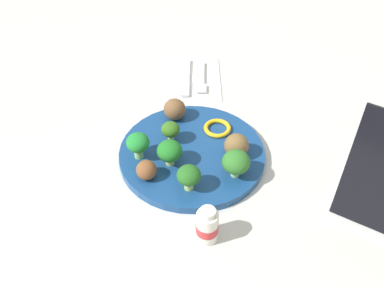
{
  "coord_description": "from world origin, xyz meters",
  "views": [
    {
      "loc": [
        0.68,
        -0.03,
        0.68
      ],
      "look_at": [
        0.0,
        0.0,
        0.04
      ],
      "focal_mm": 46.49,
      "sensor_mm": 36.0,
      "label": 1
    }
  ],
  "objects_px": {
    "broccoli_floret_back_left": "(189,176)",
    "meatball_mid_right": "(175,109)",
    "broccoli_floret_near_rim": "(236,162)",
    "meatball_far_rim": "(146,170)",
    "meatball_back_right": "(236,146)",
    "broccoli_floret_front_left": "(138,143)",
    "napkin": "(194,79)",
    "yogurt_bottle": "(207,226)",
    "broccoli_floret_front_right": "(171,130)",
    "pepper_ring_front_right": "(217,128)",
    "plate": "(192,155)",
    "knife": "(186,79)",
    "broccoli_floret_center": "(170,151)",
    "fork": "(202,79)"
  },
  "relations": [
    {
      "from": "broccoli_floret_back_left",
      "to": "meatball_mid_right",
      "type": "xyz_separation_m",
      "value": [
        -0.19,
        -0.02,
        -0.01
      ]
    },
    {
      "from": "broccoli_floret_near_rim",
      "to": "meatball_far_rim",
      "type": "bearing_deg",
      "value": -90.17
    },
    {
      "from": "meatball_back_right",
      "to": "meatball_mid_right",
      "type": "height_order",
      "value": "meatball_back_right"
    },
    {
      "from": "broccoli_floret_front_left",
      "to": "napkin",
      "type": "relative_size",
      "value": 0.32
    },
    {
      "from": "meatball_mid_right",
      "to": "yogurt_bottle",
      "type": "distance_m",
      "value": 0.3
    },
    {
      "from": "meatball_back_right",
      "to": "broccoli_floret_back_left",
      "type": "bearing_deg",
      "value": -48.41
    },
    {
      "from": "broccoli_floret_front_right",
      "to": "pepper_ring_front_right",
      "type": "height_order",
      "value": "broccoli_floret_front_right"
    },
    {
      "from": "yogurt_bottle",
      "to": "broccoli_floret_front_left",
      "type": "bearing_deg",
      "value": -146.84
    },
    {
      "from": "pepper_ring_front_right",
      "to": "plate",
      "type": "bearing_deg",
      "value": -41.12
    },
    {
      "from": "plate",
      "to": "broccoli_floret_front_left",
      "type": "bearing_deg",
      "value": -84.64
    },
    {
      "from": "plate",
      "to": "knife",
      "type": "distance_m",
      "value": 0.25
    },
    {
      "from": "plate",
      "to": "broccoli_floret_front_right",
      "type": "distance_m",
      "value": 0.06
    },
    {
      "from": "broccoli_floret_near_rim",
      "to": "broccoli_floret_back_left",
      "type": "height_order",
      "value": "broccoli_floret_near_rim"
    },
    {
      "from": "broccoli_floret_front_right",
      "to": "plate",
      "type": "bearing_deg",
      "value": 51.33
    },
    {
      "from": "broccoli_floret_front_left",
      "to": "yogurt_bottle",
      "type": "distance_m",
      "value": 0.22
    },
    {
      "from": "broccoli_floret_center",
      "to": "meatball_mid_right",
      "type": "height_order",
      "value": "broccoli_floret_center"
    },
    {
      "from": "pepper_ring_front_right",
      "to": "napkin",
      "type": "distance_m",
      "value": 0.2
    },
    {
      "from": "broccoli_floret_front_left",
      "to": "knife",
      "type": "xyz_separation_m",
      "value": [
        -0.26,
        0.1,
        -0.04
      ]
    },
    {
      "from": "meatball_back_right",
      "to": "yogurt_bottle",
      "type": "xyz_separation_m",
      "value": [
        0.18,
        -0.07,
        -0.01
      ]
    },
    {
      "from": "meatball_back_right",
      "to": "fork",
      "type": "xyz_separation_m",
      "value": [
        -0.26,
        -0.05,
        -0.03
      ]
    },
    {
      "from": "meatball_back_right",
      "to": "meatball_far_rim",
      "type": "relative_size",
      "value": 1.25
    },
    {
      "from": "broccoli_floret_back_left",
      "to": "napkin",
      "type": "relative_size",
      "value": 0.29
    },
    {
      "from": "napkin",
      "to": "knife",
      "type": "height_order",
      "value": "knife"
    },
    {
      "from": "plate",
      "to": "knife",
      "type": "xyz_separation_m",
      "value": [
        -0.25,
        -0.0,
        -0.0
      ]
    },
    {
      "from": "broccoli_floret_front_left",
      "to": "meatball_back_right",
      "type": "height_order",
      "value": "broccoli_floret_front_left"
    },
    {
      "from": "napkin",
      "to": "yogurt_bottle",
      "type": "xyz_separation_m",
      "value": [
        0.45,
        0.0,
        0.03
      ]
    },
    {
      "from": "broccoli_floret_near_rim",
      "to": "broccoli_floret_front_right",
      "type": "distance_m",
      "value": 0.15
    },
    {
      "from": "broccoli_floret_near_rim",
      "to": "broccoli_floret_front_right",
      "type": "bearing_deg",
      "value": -129.67
    },
    {
      "from": "broccoli_floret_front_left",
      "to": "napkin",
      "type": "height_order",
      "value": "broccoli_floret_front_left"
    },
    {
      "from": "broccoli_floret_front_left",
      "to": "broccoli_floret_center",
      "type": "xyz_separation_m",
      "value": [
        0.02,
        0.06,
        -0.0
      ]
    },
    {
      "from": "pepper_ring_front_right",
      "to": "fork",
      "type": "bearing_deg",
      "value": -173.57
    },
    {
      "from": "meatball_back_right",
      "to": "knife",
      "type": "distance_m",
      "value": 0.28
    },
    {
      "from": "plate",
      "to": "pepper_ring_front_right",
      "type": "height_order",
      "value": "pepper_ring_front_right"
    },
    {
      "from": "plate",
      "to": "broccoli_floret_back_left",
      "type": "bearing_deg",
      "value": -5.57
    },
    {
      "from": "broccoli_floret_front_right",
      "to": "yogurt_bottle",
      "type": "distance_m",
      "value": 0.23
    },
    {
      "from": "broccoli_floret_back_left",
      "to": "yogurt_bottle",
      "type": "height_order",
      "value": "yogurt_bottle"
    },
    {
      "from": "broccoli_floret_front_left",
      "to": "yogurt_bottle",
      "type": "bearing_deg",
      "value": 33.16
    },
    {
      "from": "broccoli_floret_near_rim",
      "to": "meatball_far_rim",
      "type": "distance_m",
      "value": 0.16
    },
    {
      "from": "broccoli_floret_near_rim",
      "to": "knife",
      "type": "bearing_deg",
      "value": -165.77
    },
    {
      "from": "pepper_ring_front_right",
      "to": "broccoli_floret_near_rim",
      "type": "bearing_deg",
      "value": 10.25
    },
    {
      "from": "broccoli_floret_front_left",
      "to": "broccoli_floret_back_left",
      "type": "bearing_deg",
      "value": 47.66
    },
    {
      "from": "fork",
      "to": "knife",
      "type": "bearing_deg",
      "value": -92.46
    },
    {
      "from": "yogurt_bottle",
      "to": "meatball_mid_right",
      "type": "bearing_deg",
      "value": -170.53
    },
    {
      "from": "broccoli_floret_front_right",
      "to": "broccoli_floret_back_left",
      "type": "bearing_deg",
      "value": 13.95
    },
    {
      "from": "broccoli_floret_front_right",
      "to": "broccoli_floret_front_left",
      "type": "height_order",
      "value": "broccoli_floret_front_left"
    },
    {
      "from": "yogurt_bottle",
      "to": "fork",
      "type": "bearing_deg",
      "value": 178.05
    },
    {
      "from": "plate",
      "to": "broccoli_floret_back_left",
      "type": "height_order",
      "value": "broccoli_floret_back_left"
    },
    {
      "from": "broccoli_floret_front_right",
      "to": "meatball_mid_right",
      "type": "xyz_separation_m",
      "value": [
        -0.07,
        0.01,
        -0.01
      ]
    },
    {
      "from": "plate",
      "to": "knife",
      "type": "height_order",
      "value": "plate"
    },
    {
      "from": "broccoli_floret_front_right",
      "to": "napkin",
      "type": "height_order",
      "value": "broccoli_floret_front_right"
    }
  ]
}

